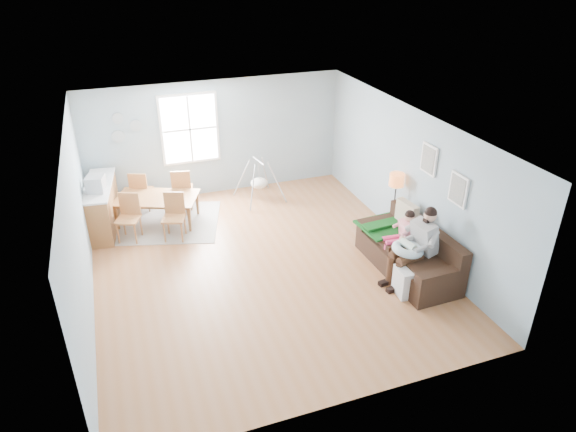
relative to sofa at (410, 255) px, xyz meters
name	(u,v)px	position (x,y,z in m)	size (l,w,h in m)	color
room	(259,142)	(-2.51, 1.06, 2.11)	(8.40, 9.40, 3.90)	#A36339
window	(190,129)	(-3.11, 4.52, 1.34)	(1.32, 0.08, 1.62)	white
pictures	(443,174)	(0.45, 0.01, 1.54)	(0.05, 1.34, 0.74)	white
wall_plates	(124,128)	(-4.52, 4.53, 1.52)	(0.67, 0.02, 0.66)	#91A5AE
sofa	(410,255)	(0.00, 0.00, 0.00)	(0.99, 2.22, 0.89)	black
green_throw	(387,226)	(-0.10, 0.73, 0.25)	(1.00, 0.85, 0.04)	#114E15
beige_pillow	(407,215)	(0.21, 0.58, 0.49)	(0.15, 0.53, 0.53)	tan
father	(416,244)	(-0.13, -0.32, 0.44)	(1.02, 0.52, 1.41)	gray
nursing_pillow	(408,249)	(-0.30, -0.32, 0.37)	(0.55, 0.55, 0.15)	#AAC4D4
infant	(407,244)	(-0.30, -0.28, 0.46)	(0.19, 0.39, 0.14)	silver
toddler	(403,229)	(-0.09, 0.20, 0.44)	(0.59, 0.30, 0.91)	white
floor_lamp	(396,185)	(0.29, 1.16, 0.86)	(0.28, 0.28, 1.41)	black
storage_cube	(409,281)	(-0.40, -0.63, -0.06)	(0.48, 0.44, 0.51)	silver
rug	(159,222)	(-4.11, 3.41, -0.31)	(2.51, 1.91, 0.01)	#9D9790
dining_table	(158,210)	(-4.11, 3.41, -0.02)	(1.70, 0.95, 0.60)	brown
chair_sw	(129,214)	(-4.71, 2.94, 0.24)	(0.57, 0.57, 0.96)	brown
chair_se	(174,213)	(-3.85, 2.68, 0.23)	(0.55, 0.55, 0.96)	brown
chair_nw	(140,189)	(-4.38, 4.13, 0.22)	(0.55, 0.55, 0.93)	brown
chair_ne	(182,187)	(-3.50, 3.86, 0.25)	(0.53, 0.53, 0.98)	brown
counter	(102,206)	(-5.21, 3.56, 0.19)	(0.76, 1.85, 1.00)	brown
monitor	(95,184)	(-5.24, 3.22, 0.85)	(0.41, 0.40, 0.32)	#AFB0B4
baby_swing	(259,183)	(-1.73, 3.77, 0.12)	(1.09, 1.11, 0.98)	#AFB0B4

